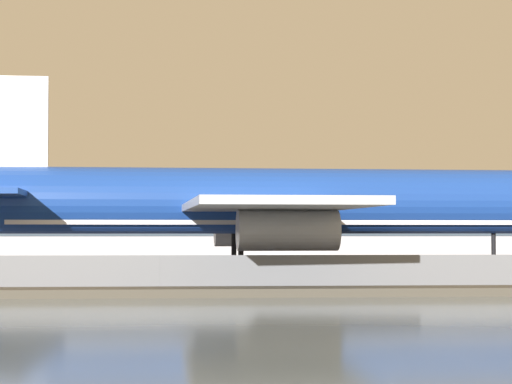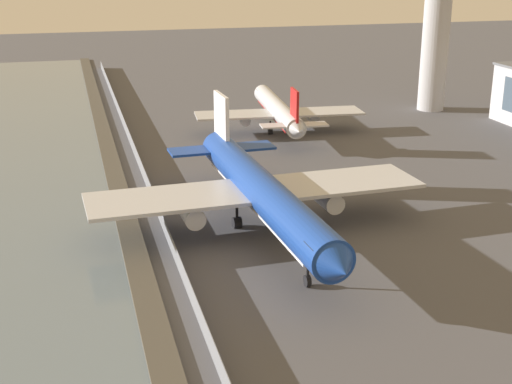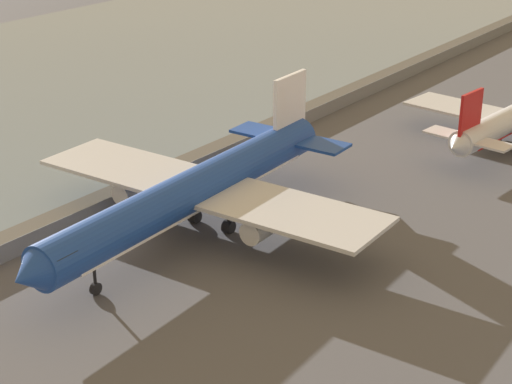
% 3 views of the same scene
% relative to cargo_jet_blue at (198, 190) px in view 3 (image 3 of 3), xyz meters
% --- Properties ---
extents(ground_plane, '(500.00, 500.00, 0.00)m').
position_rel_cargo_jet_blue_xyz_m(ground_plane, '(-7.95, 3.50, -5.74)').
color(ground_plane, '#4C4C51').
extents(shoreline_seawall, '(320.00, 3.00, 0.50)m').
position_rel_cargo_jet_blue_xyz_m(shoreline_seawall, '(-7.95, -17.00, -5.49)').
color(shoreline_seawall, '#474238').
rests_on(shoreline_seawall, ground).
extents(perimeter_fence, '(280.00, 0.10, 2.24)m').
position_rel_cargo_jet_blue_xyz_m(perimeter_fence, '(-7.95, -12.50, -4.62)').
color(perimeter_fence, slate).
rests_on(perimeter_fence, ground).
extents(cargo_jet_blue, '(52.82, 45.38, 15.04)m').
position_rel_cargo_jet_blue_xyz_m(cargo_jet_blue, '(0.00, 0.00, 0.00)').
color(cargo_jet_blue, '#193D93').
rests_on(cargo_jet_blue, ground).
extents(baggage_tug, '(3.52, 2.42, 1.80)m').
position_rel_cargo_jet_blue_xyz_m(baggage_tug, '(-15.47, -7.26, -4.94)').
color(baggage_tug, '#1E2328').
rests_on(baggage_tug, ground).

